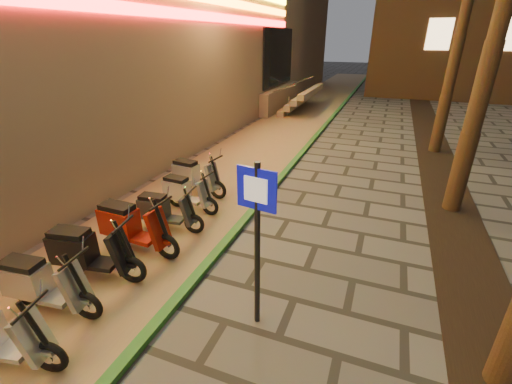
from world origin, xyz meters
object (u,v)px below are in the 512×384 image
at_px(scooter_6, 40,284).
at_px(scooter_8, 130,226).
at_px(scooter_9, 164,211).
at_px(scooter_11, 194,176).
at_px(scooter_7, 87,252).
at_px(scooter_10, 185,192).
at_px(pedestrian_sign, 257,226).

xyz_separation_m(scooter_6, scooter_8, (0.15, 1.84, 0.04)).
relative_size(scooter_6, scooter_9, 1.10).
bearing_deg(scooter_11, scooter_7, -80.40).
bearing_deg(scooter_8, scooter_11, 97.19).
xyz_separation_m(scooter_7, scooter_9, (0.25, 1.86, -0.07)).
distance_m(scooter_8, scooter_10, 1.89).
distance_m(scooter_8, scooter_9, 0.91).
bearing_deg(scooter_6, scooter_10, 80.39).
relative_size(pedestrian_sign, scooter_9, 1.70).
relative_size(pedestrian_sign, scooter_7, 1.47).
bearing_deg(scooter_7, pedestrian_sign, -8.55).
xyz_separation_m(scooter_7, scooter_10, (0.16, 2.86, -0.06)).
relative_size(scooter_10, scooter_11, 0.92).
bearing_deg(scooter_8, scooter_9, 84.08).
xyz_separation_m(scooter_7, scooter_8, (0.13, 0.97, 0.02)).
height_order(scooter_6, scooter_8, scooter_8).
bearing_deg(pedestrian_sign, scooter_8, 172.10).
height_order(scooter_9, scooter_11, scooter_11).
bearing_deg(scooter_10, scooter_9, -80.08).
relative_size(pedestrian_sign, scooter_10, 1.68).
xyz_separation_m(scooter_6, scooter_10, (0.18, 3.73, -0.04)).
height_order(pedestrian_sign, scooter_7, pedestrian_sign).
bearing_deg(scooter_9, scooter_7, -104.31).
bearing_deg(scooter_8, scooter_6, -92.71).
height_order(scooter_6, scooter_9, scooter_6).
distance_m(scooter_7, scooter_9, 1.88).
bearing_deg(scooter_8, scooter_10, 90.94).
distance_m(scooter_8, scooter_11, 2.82).
xyz_separation_m(scooter_6, scooter_11, (-0.11, 4.65, 0.00)).
bearing_deg(pedestrian_sign, scooter_10, 145.28).
xyz_separation_m(scooter_7, scooter_11, (-0.13, 3.78, -0.02)).
relative_size(pedestrian_sign, scooter_6, 1.55).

